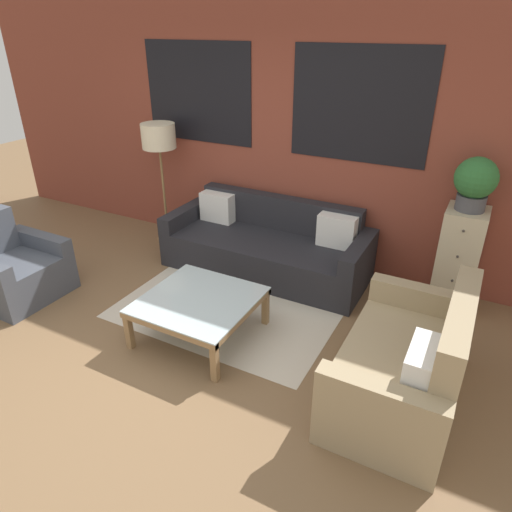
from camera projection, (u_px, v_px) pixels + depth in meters
ground_plane at (141, 364)px, 3.78m from camera, size 16.00×16.00×0.00m
wall_back_brick at (273, 135)px, 5.05m from camera, size 8.40×0.09×2.80m
rug at (235, 302)px, 4.61m from camera, size 2.09×1.71×0.00m
couch_dark at (267, 247)px, 5.10m from camera, size 2.26×0.88×0.78m
settee_vintage at (406, 367)px, 3.28m from camera, size 0.80×1.41×0.92m
armchair_corner at (14, 270)px, 4.63m from camera, size 0.80×0.82×0.84m
coffee_table at (199, 304)px, 3.98m from camera, size 0.94×0.94×0.38m
floor_lamp at (159, 141)px, 5.36m from camera, size 0.40×0.40×1.48m
drawer_cabinet at (458, 259)px, 4.35m from camera, size 0.36×0.43×1.01m
potted_plant at (475, 182)px, 4.00m from camera, size 0.37×0.37×0.48m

